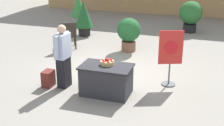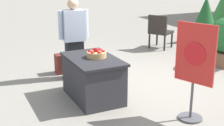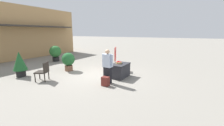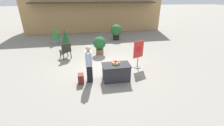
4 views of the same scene
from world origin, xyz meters
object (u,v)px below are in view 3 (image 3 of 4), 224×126
at_px(display_table, 120,70).
at_px(potted_plant_far_right, 20,63).
at_px(backpack, 105,81).
at_px(person_visitor, 108,66).
at_px(poster_board, 115,57).
at_px(apple_basket, 119,62).
at_px(patio_chair, 43,70).
at_px(potted_plant_far_left, 55,52).
at_px(potted_plant_near_left, 68,60).

xyz_separation_m(display_table, potted_plant_far_right, (-2.59, 4.78, 0.41)).
distance_m(backpack, potted_plant_far_right, 4.96).
distance_m(person_visitor, poster_board, 2.69).
bearing_deg(apple_basket, backpack, -175.90).
height_order(apple_basket, patio_chair, patio_chair).
bearing_deg(patio_chair, poster_board, -147.08).
relative_size(display_table, potted_plant_far_right, 0.89).
xyz_separation_m(potted_plant_far_left, potted_plant_near_left, (-1.77, -3.24, -0.09)).
bearing_deg(display_table, poster_board, 36.50).
bearing_deg(poster_board, potted_plant_near_left, -164.69).
relative_size(apple_basket, person_visitor, 0.20).
xyz_separation_m(apple_basket, potted_plant_far_right, (-2.59, 4.71, -0.01)).
relative_size(display_table, backpack, 2.93).
bearing_deg(apple_basket, patio_chair, 129.58).
height_order(patio_chair, potted_plant_far_right, potted_plant_far_right).
distance_m(backpack, potted_plant_far_left, 7.35).
bearing_deg(potted_plant_far_right, poster_board, -43.68).
bearing_deg(display_table, patio_chair, 128.90).
distance_m(poster_board, potted_plant_near_left, 2.97).
bearing_deg(potted_plant_far_left, patio_chair, -136.67).
bearing_deg(backpack, poster_board, 19.70).
distance_m(potted_plant_far_left, potted_plant_far_right, 4.41).
bearing_deg(potted_plant_near_left, person_visitor, -103.39).
distance_m(display_table, potted_plant_far_right, 5.45).
relative_size(display_table, potted_plant_near_left, 1.08).
height_order(poster_board, patio_chair, poster_board).
bearing_deg(patio_chair, apple_basket, -169.51).
xyz_separation_m(person_visitor, potted_plant_far_right, (-1.42, 4.70, -0.04)).
xyz_separation_m(person_visitor, backpack, (-0.39, -0.12, -0.61)).
bearing_deg(potted_plant_near_left, patio_chair, -169.44).
height_order(person_visitor, backpack, person_visitor).
xyz_separation_m(display_table, patio_chair, (-2.45, 3.03, 0.17)).
bearing_deg(poster_board, potted_plant_far_right, -154.08).
height_order(person_visitor, patio_chair, person_visitor).
height_order(display_table, backpack, display_table).
bearing_deg(poster_board, display_table, -73.90).
relative_size(poster_board, potted_plant_far_right, 1.05).
xyz_separation_m(apple_basket, potted_plant_far_left, (1.40, 6.59, -0.04)).
distance_m(apple_basket, patio_chair, 3.85).
bearing_deg(potted_plant_far_right, potted_plant_far_left, 25.29).
relative_size(poster_board, patio_chair, 1.53).
xyz_separation_m(display_table, apple_basket, (-0.00, 0.07, 0.43)).
height_order(person_visitor, potted_plant_far_right, person_visitor).
xyz_separation_m(apple_basket, poster_board, (1.36, 0.93, 0.01)).
distance_m(person_visitor, potted_plant_far_right, 4.91).
height_order(backpack, patio_chair, patio_chair).
bearing_deg(potted_plant_far_left, display_table, -101.87).
distance_m(apple_basket, backpack, 1.67).
height_order(apple_basket, potted_plant_far_left, potted_plant_far_left).
xyz_separation_m(backpack, potted_plant_near_left, (1.19, 3.46, 0.45)).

